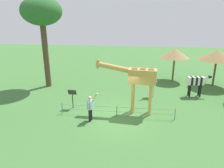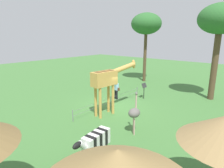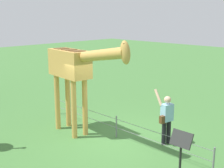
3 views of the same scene
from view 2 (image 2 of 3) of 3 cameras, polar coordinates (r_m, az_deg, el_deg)
name	(u,v)px [view 2 (image 2 of 3)]	position (r m, az deg, el deg)	size (l,w,h in m)	color
ground_plane	(113,107)	(14.18, 0.25, -6.72)	(60.00, 60.00, 0.00)	#427538
giraffe	(108,80)	(12.30, -1.16, 1.24)	(3.89, 0.88, 3.41)	gold
visitor	(116,89)	(15.55, 1.26, -1.34)	(0.62, 0.59, 1.76)	black
zebra	(95,143)	(7.47, -4.99, -17.07)	(1.82, 0.58, 1.66)	black
ostrich	(134,113)	(10.06, 6.62, -8.53)	(0.70, 0.56, 2.25)	#CC9E93
tree_east	(220,21)	(17.13, 29.43, 15.98)	(3.26, 3.26, 7.44)	brown
tree_northeast	(146,24)	(21.96, 10.13, 16.98)	(3.26, 3.26, 7.48)	brown
info_sign	(144,88)	(15.89, 9.50, -1.04)	(0.56, 0.21, 1.32)	black
wire_fence	(111,101)	(14.16, -0.36, -5.01)	(7.05, 0.05, 0.75)	slate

